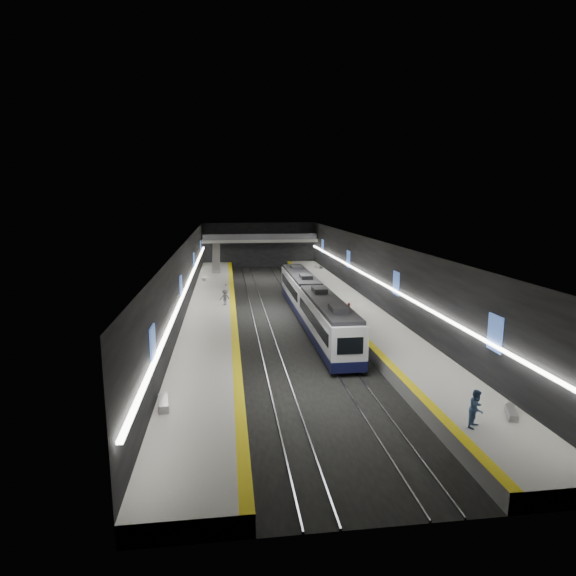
{
  "coord_description": "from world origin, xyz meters",
  "views": [
    {
      "loc": [
        -5.83,
        -50.8,
        12.47
      ],
      "look_at": [
        1.07,
        2.93,
        2.2
      ],
      "focal_mm": 30.0,
      "sensor_mm": 36.0,
      "label": 1
    }
  ],
  "objects": [
    {
      "name": "wall_back",
      "position": [
        0.0,
        35.0,
        4.0
      ],
      "size": [
        20.0,
        0.04,
        8.0
      ],
      "primitive_type": "cube",
      "color": "black",
      "rests_on": "ground"
    },
    {
      "name": "platform_left",
      "position": [
        -7.5,
        0.0,
        0.5
      ],
      "size": [
        5.0,
        70.0,
        1.0
      ],
      "primitive_type": "cube",
      "color": "slate",
      "rests_on": "ground"
    },
    {
      "name": "bench_right_near",
      "position": [
        8.99,
        -28.67,
        1.2
      ],
      "size": [
        1.07,
        1.67,
        0.4
      ],
      "primitive_type": "cube",
      "rotation": [
        0.0,
        0.0,
        -0.42
      ],
      "color": "#99999E",
      "rests_on": "platform_right"
    },
    {
      "name": "tile_surface_left",
      "position": [
        -7.5,
        0.0,
        1.01
      ],
      "size": [
        5.0,
        70.0,
        0.02
      ],
      "primitive_type": "cube",
      "color": "#AAAAA5",
      "rests_on": "platform_left"
    },
    {
      "name": "passenger_left_b",
      "position": [
        -6.14,
        0.31,
        1.82
      ],
      "size": [
        1.2,
        0.89,
        1.65
      ],
      "primitive_type": "imported",
      "rotation": [
        0.0,
        0.0,
        3.43
      ],
      "color": "#42434A",
      "rests_on": "platform_left"
    },
    {
      "name": "platform_right",
      "position": [
        7.5,
        0.0,
        0.5
      ],
      "size": [
        5.0,
        70.0,
        1.0
      ],
      "primitive_type": "cube",
      "color": "slate",
      "rests_on": "ground"
    },
    {
      "name": "ad_posters",
      "position": [
        -0.0,
        1.0,
        4.5
      ],
      "size": [
        19.94,
        53.5,
        2.2
      ],
      "color": "#3D61B8",
      "rests_on": "wall_left"
    },
    {
      "name": "bench_left_near",
      "position": [
        -9.5,
        -25.2,
        1.23
      ],
      "size": [
        0.81,
        1.93,
        0.46
      ],
      "primitive_type": "cube",
      "rotation": [
        0.0,
        0.0,
        0.16
      ],
      "color": "#99999E",
      "rests_on": "platform_left"
    },
    {
      "name": "passenger_right_b",
      "position": [
        6.47,
        -29.57,
        1.98
      ],
      "size": [
        1.21,
        1.19,
        1.97
      ],
      "primitive_type": "imported",
      "rotation": [
        0.0,
        0.0,
        0.71
      ],
      "color": "#5377B4",
      "rests_on": "platform_right"
    },
    {
      "name": "bench_left_far",
      "position": [
        -9.09,
        16.63,
        1.2
      ],
      "size": [
        0.62,
        1.69,
        0.41
      ],
      "primitive_type": "cube",
      "rotation": [
        0.0,
        0.0,
        0.09
      ],
      "color": "#99999E",
      "rests_on": "platform_left"
    },
    {
      "name": "wall_right",
      "position": [
        10.0,
        0.0,
        4.0
      ],
      "size": [
        0.04,
        70.0,
        8.0
      ],
      "primitive_type": "cube",
      "color": "black",
      "rests_on": "ground"
    },
    {
      "name": "wall_left",
      "position": [
        -10.0,
        0.0,
        4.0
      ],
      "size": [
        0.04,
        70.0,
        8.0
      ],
      "primitive_type": "cube",
      "color": "black",
      "rests_on": "ground"
    },
    {
      "name": "train",
      "position": [
        2.5,
        -4.71,
        2.2
      ],
      "size": [
        2.69,
        30.04,
        3.6
      ],
      "color": "#0E1036",
      "rests_on": "ground"
    },
    {
      "name": "tactile_strip_left",
      "position": [
        -5.3,
        0.0,
        1.02
      ],
      "size": [
        0.6,
        70.0,
        0.02
      ],
      "primitive_type": "cube",
      "color": "yellow",
      "rests_on": "platform_left"
    },
    {
      "name": "mezzanine_bridge",
      "position": [
        0.0,
        32.93,
        5.04
      ],
      "size": [
        20.0,
        3.0,
        1.5
      ],
      "color": "gray",
      "rests_on": "wall_left"
    },
    {
      "name": "passenger_right_a",
      "position": [
        5.6,
        -7.52,
        1.82
      ],
      "size": [
        0.48,
        0.65,
        1.63
      ],
      "primitive_type": "imported",
      "rotation": [
        0.0,
        0.0,
        1.42
      ],
      "color": "#BE5747",
      "rests_on": "platform_right"
    },
    {
      "name": "wall_front",
      "position": [
        0.0,
        -35.0,
        4.0
      ],
      "size": [
        20.0,
        0.04,
        8.0
      ],
      "primitive_type": "cube",
      "color": "black",
      "rests_on": "ground"
    },
    {
      "name": "passenger_left_a",
      "position": [
        -5.96,
        3.21,
        1.94
      ],
      "size": [
        0.71,
        1.18,
        1.88
      ],
      "primitive_type": "imported",
      "rotation": [
        0.0,
        0.0,
        -1.81
      ],
      "color": "silver",
      "rests_on": "platform_left"
    },
    {
      "name": "ceiling",
      "position": [
        0.0,
        0.0,
        8.0
      ],
      "size": [
        20.0,
        70.0,
        0.04
      ],
      "primitive_type": "cube",
      "rotation": [
        3.14,
        0.0,
        0.0
      ],
      "color": "beige",
      "rests_on": "wall_left"
    },
    {
      "name": "cove_light_right",
      "position": [
        9.8,
        0.0,
        3.8
      ],
      "size": [
        0.25,
        68.6,
        0.12
      ],
      "primitive_type": "cube",
      "color": "white",
      "rests_on": "wall_right"
    },
    {
      "name": "escalator",
      "position": [
        -7.5,
        26.0,
        2.9
      ],
      "size": [
        1.2,
        7.5,
        3.92
      ],
      "primitive_type": "cube",
      "rotation": [
        0.44,
        0.0,
        0.0
      ],
      "color": "#99999E",
      "rests_on": "platform_left"
    },
    {
      "name": "tactile_strip_right",
      "position": [
        5.3,
        0.0,
        1.02
      ],
      "size": [
        0.6,
        70.0,
        0.02
      ],
      "primitive_type": "cube",
      "color": "yellow",
      "rests_on": "platform_right"
    },
    {
      "name": "rails",
      "position": [
        -0.0,
        0.0,
        0.06
      ],
      "size": [
        6.52,
        70.0,
        0.12
      ],
      "color": "gray",
      "rests_on": "ground"
    },
    {
      "name": "tile_surface_right",
      "position": [
        7.5,
        0.0,
        1.01
      ],
      "size": [
        5.0,
        70.0,
        0.02
      ],
      "primitive_type": "cube",
      "color": "#AAAAA5",
      "rests_on": "platform_right"
    },
    {
      "name": "cove_light_left",
      "position": [
        -9.8,
        0.0,
        3.8
      ],
      "size": [
        0.25,
        68.6,
        0.12
      ],
      "primitive_type": "cube",
      "color": "white",
      "rests_on": "wall_left"
    },
    {
      "name": "ground",
      "position": [
        0.0,
        0.0,
        0.0
      ],
      "size": [
        70.0,
        70.0,
        0.0
      ],
      "primitive_type": "plane",
      "color": "black",
      "rests_on": "ground"
    },
    {
      "name": "bench_right_far",
      "position": [
        9.05,
        25.78,
        1.22
      ],
      "size": [
        1.1,
        1.9,
        0.45
      ],
      "primitive_type": "cube",
      "rotation": [
        0.0,
        0.0,
        0.34
      ],
      "color": "#99999E",
      "rests_on": "platform_right"
    }
  ]
}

